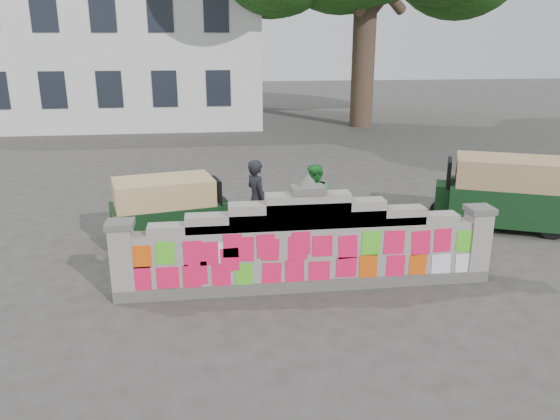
# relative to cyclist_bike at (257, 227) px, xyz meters

# --- Properties ---
(ground) EXTENTS (100.00, 100.00, 0.00)m
(ground) POSITION_rel_cyclist_bike_xyz_m (0.67, -1.88, -0.48)
(ground) COLOR #383533
(ground) RESTS_ON ground
(parapet_wall) EXTENTS (6.48, 0.44, 2.01)m
(parapet_wall) POSITION_rel_cyclist_bike_xyz_m (0.67, -1.89, 0.27)
(parapet_wall) COLOR #4C4C49
(parapet_wall) RESTS_ON ground
(building) EXTENTS (16.00, 10.00, 8.90)m
(building) POSITION_rel_cyclist_bike_xyz_m (-6.33, 20.10, 3.54)
(building) COLOR silver
(building) RESTS_ON ground
(cyclist_bike) EXTENTS (1.91, 1.29, 0.95)m
(cyclist_bike) POSITION_rel_cyclist_bike_xyz_m (0.00, 0.00, 0.00)
(cyclist_bike) COLOR black
(cyclist_bike) RESTS_ON ground
(cyclist_rider) EXTENTS (0.58, 0.69, 1.61)m
(cyclist_rider) POSITION_rel_cyclist_bike_xyz_m (0.00, 0.00, 0.33)
(cyclist_rider) COLOR black
(cyclist_rider) RESTS_ON ground
(pedestrian) EXTENTS (0.84, 0.93, 1.56)m
(pedestrian) POSITION_rel_cyclist_bike_xyz_m (1.31, 0.71, 0.30)
(pedestrian) COLOR #25892F
(pedestrian) RESTS_ON ground
(rickshaw_left) EXTENTS (2.57, 1.60, 1.38)m
(rickshaw_left) POSITION_rel_cyclist_bike_xyz_m (-1.79, 0.66, 0.24)
(rickshaw_left) COLOR black
(rickshaw_left) RESTS_ON ground
(rickshaw_right) EXTENTS (2.95, 2.22, 1.59)m
(rickshaw_right) POSITION_rel_cyclist_bike_xyz_m (5.62, 0.71, 0.35)
(rickshaw_right) COLOR #113416
(rickshaw_right) RESTS_ON ground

